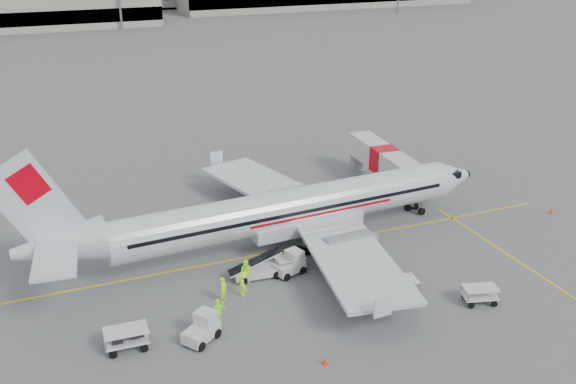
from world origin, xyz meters
The scene contains 20 objects.
ground centered at (0.00, 0.00, 0.00)m, with size 360.00×360.00×0.00m, color #56595B.
stripe_lead centered at (0.00, 0.00, 0.01)m, with size 44.00×0.20×0.01m, color yellow.
stripe_cross centered at (14.00, -8.00, 0.01)m, with size 0.20×20.00×0.01m, color yellow.
aircraft centered at (-0.21, 0.84, 5.00)m, with size 36.27×28.43×10.00m, color silver, non-canonical shape.
jet_bridge centered at (12.04, 8.09, 1.94)m, with size 2.77×14.77×3.88m, color silver, non-canonical shape.
belt_loader centered at (-4.31, -2.99, 1.22)m, with size 4.49×1.69×2.43m, color silver, non-canonical shape.
tug_fore centered at (3.10, -3.83, 0.82)m, with size 2.11×1.21×1.63m, color silver, non-canonical shape.
tug_mid centered at (-2.13, -3.42, 0.83)m, with size 2.15×1.23×1.66m, color silver, non-canonical shape.
tug_aft centered at (-9.89, -8.73, 0.86)m, with size 2.22×1.27×1.71m, color silver, non-canonical shape.
cart_loaded_a centered at (-1.91, -3.03, 0.54)m, with size 2.06×1.22×1.08m, color silver, non-canonical shape.
cart_loaded_b centered at (-14.03, -7.87, 0.65)m, with size 2.49×1.47×1.30m, color silver, non-canonical shape.
cart_empty_a centered at (3.41, -8.86, 0.63)m, with size 2.41×1.42×1.26m, color silver, non-canonical shape.
cart_empty_b centered at (7.85, -11.53, 0.57)m, with size 2.20×1.30×1.15m, color silver, non-canonical shape.
cone_nose centered at (22.37, -2.38, 0.27)m, with size 0.34×0.34×0.55m, color #FA3F0B.
cone_port centered at (1.69, 10.79, 0.34)m, with size 0.42×0.42×0.68m, color #FA3F0B.
cone_stbd centered at (-4.06, -13.47, 0.28)m, with size 0.34×0.34×0.56m, color #FA3F0B.
crew_a centered at (-7.41, -5.12, 0.88)m, with size 0.64×0.42×1.77m, color #A3FF17.
crew_b centered at (-5.34, -3.61, 0.91)m, with size 0.88×0.69×1.81m, color #A3FF17.
crew_c centered at (-6.02, -4.92, 0.87)m, with size 1.13×0.65×1.74m, color #A3FF17.
crew_d centered at (-8.52, -7.70, 0.96)m, with size 1.12×0.47×1.92m, color #A3FF17.
Camera 1 is at (-17.06, -39.80, 22.58)m, focal length 40.00 mm.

